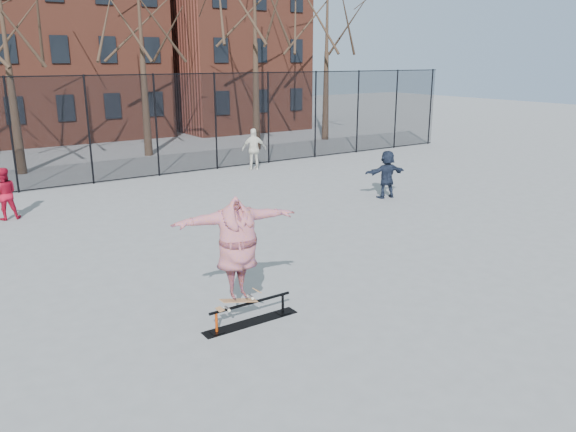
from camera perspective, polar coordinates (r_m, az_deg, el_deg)
ground at (r=11.68m, az=5.64°, el=-7.29°), size 100.00×100.00×0.00m
skate_rail at (r=10.15m, az=-3.79°, el=-9.95°), size 1.84×0.28×0.41m
skateboard at (r=9.92m, az=-5.02°, el=-8.75°), size 0.75×0.18×0.09m
skater at (r=9.58m, az=-5.15°, el=-3.64°), size 2.26×0.98×1.78m
bystander_red at (r=18.23m, az=-26.89°, el=2.03°), size 0.79×0.64×1.53m
bystander_white at (r=23.78m, az=-3.46°, el=6.80°), size 1.10×0.77×1.74m
bystander_navy at (r=19.14m, az=10.01°, el=4.20°), size 1.56×0.76×1.61m
fence at (r=22.45m, az=-16.16°, el=8.73°), size 34.03×0.07×4.00m
rowhouses at (r=35.09m, az=-22.56°, el=17.07°), size 29.00×7.00×13.00m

